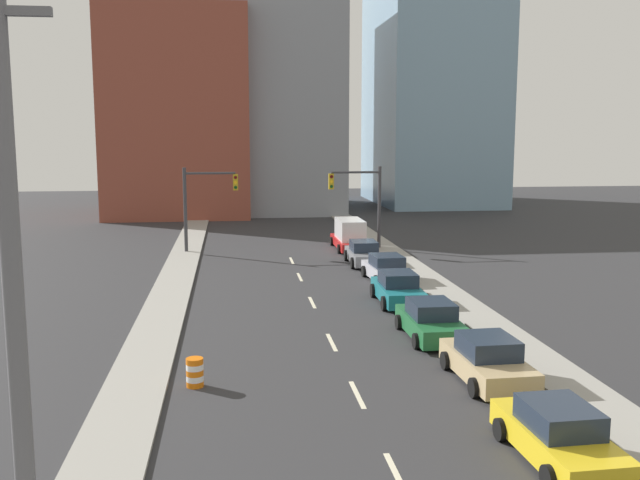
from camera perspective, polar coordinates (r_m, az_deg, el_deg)
sidewalk_left at (r=55.70m, az=-10.33°, el=-0.02°), size 2.04×95.39×0.13m
sidewalk_right at (r=56.66m, az=3.96°, el=0.24°), size 2.04×95.39×0.13m
lane_stripe_at_8m at (r=18.06m, az=6.16°, el=-18.21°), size 0.16×2.40×0.01m
lane_stripe_at_14m at (r=22.93m, az=2.99°, el=-12.24°), size 0.16×2.40×0.01m
lane_stripe_at_20m at (r=28.31m, az=0.94°, el=-8.18°), size 0.16×2.40×0.01m
lane_stripe_at_26m at (r=34.82m, az=-0.63°, el=-5.01°), size 0.16×2.40×0.01m
lane_stripe_at_33m at (r=40.97m, az=-1.64°, el=-2.98°), size 0.16×2.40×0.01m
lane_stripe_at_38m at (r=46.31m, az=-2.29°, el=-1.65°), size 0.16×2.40×0.01m
building_brick_left at (r=75.82m, az=-11.22°, el=9.77°), size 14.00×16.00×20.22m
building_office_center at (r=79.91m, az=-3.18°, el=11.36°), size 12.00×20.00×24.45m
building_glass_right at (r=87.17m, az=8.89°, el=12.79°), size 13.00×20.00×29.83m
traffic_signal_left at (r=49.57m, az=-9.53°, el=3.32°), size 3.75×0.35×5.90m
traffic_signal_right at (r=50.41m, az=3.60°, el=3.50°), size 3.75×0.35×5.90m
utility_pole_left_near at (r=12.11m, az=-23.27°, el=-4.74°), size 1.60×0.32×10.68m
traffic_barrel at (r=23.77m, az=-9.98°, el=-10.39°), size 0.56×0.56×0.95m
sedan_yellow at (r=19.32m, az=18.52°, el=-14.62°), size 2.15×4.48×1.48m
sedan_tan at (r=24.47m, az=13.26°, el=-9.41°), size 2.25×4.44×1.52m
sedan_green at (r=29.10m, az=8.86°, el=-6.43°), size 2.17×4.56×1.51m
sedan_teal at (r=34.72m, az=6.25°, el=-3.92°), size 2.17×4.55×1.54m
sedan_silver at (r=39.88m, az=5.37°, el=-2.35°), size 2.31×4.63×1.47m
sedan_gray at (r=44.88m, az=3.52°, el=-1.10°), size 2.11×4.60×1.50m
box_truck_red at (r=50.67m, az=2.39°, el=0.38°), size 2.22×5.86×2.17m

